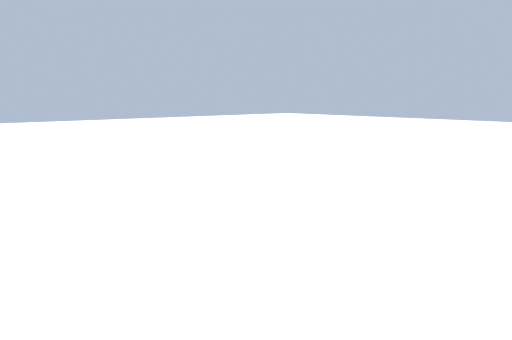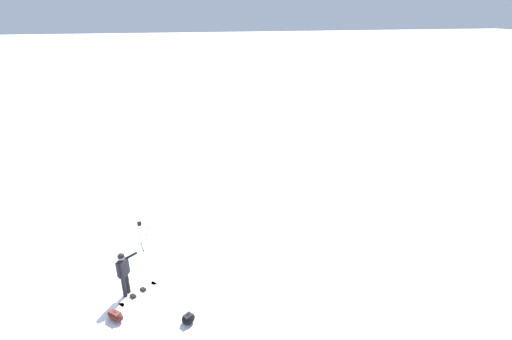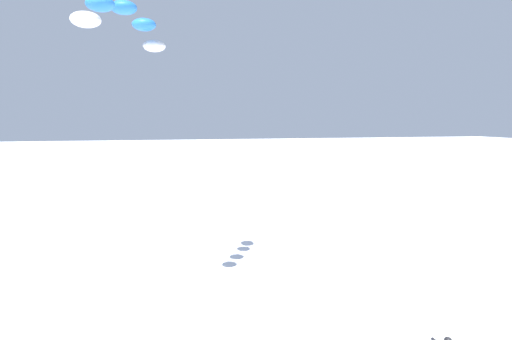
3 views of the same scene
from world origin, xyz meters
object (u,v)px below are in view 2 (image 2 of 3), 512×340
object	(u,v)px
gear_bag_large	(115,315)
gear_bag_small	(188,318)
snowboard	(138,293)
camera_tripod	(141,231)
snowboarder	(123,270)

from	to	relation	value
gear_bag_large	gear_bag_small	size ratio (longest dim) A/B	1.18
snowboard	gear_bag_large	world-z (taller)	gear_bag_large
gear_bag_small	camera_tripod	bearing A→B (deg)	-158.71
snowboard	gear_bag_small	bearing A→B (deg)	44.73
snowboarder	gear_bag_large	distance (m)	1.51
snowboarder	gear_bag_small	world-z (taller)	snowboarder
gear_bag_large	camera_tripod	size ratio (longest dim) A/B	0.48
gear_bag_small	snowboard	bearing A→B (deg)	-135.27
snowboarder	snowboard	distance (m)	1.12
snowboard	gear_bag_small	xyz separation A→B (m)	(1.73, 1.71, 0.14)
snowboarder	gear_bag_large	xyz separation A→B (m)	(1.18, -0.25, -0.90)
camera_tripod	gear_bag_small	bearing A→B (deg)	21.29
snowboard	gear_bag_small	distance (m)	2.44
camera_tripod	gear_bag_small	distance (m)	4.72
gear_bag_large	snowboard	bearing A→B (deg)	150.44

